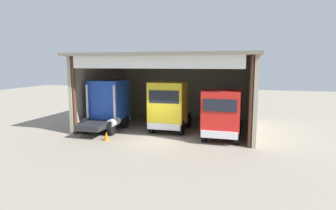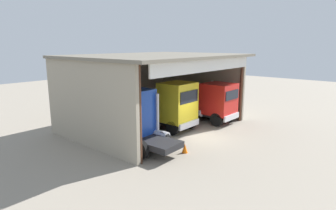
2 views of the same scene
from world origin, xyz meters
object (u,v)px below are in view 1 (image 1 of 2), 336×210
oil_drum (161,112)px  traffic_cone (106,136)px  truck_red_center_right_bay (222,114)px  truck_blue_yard_outside (108,104)px  truck_yellow_center_left_bay (169,106)px  tool_cart (164,112)px

oil_drum → traffic_cone: (-0.90, -8.86, -0.17)m
truck_red_center_right_bay → traffic_cone: truck_red_center_right_bay is taller
truck_blue_yard_outside → truck_yellow_center_left_bay: truck_blue_yard_outside is taller
truck_red_center_right_bay → traffic_cone: 7.62m
truck_blue_yard_outside → truck_yellow_center_left_bay: (4.61, 0.53, -0.09)m
truck_yellow_center_left_bay → traffic_cone: truck_yellow_center_left_bay is taller
truck_red_center_right_bay → oil_drum: 9.17m
truck_yellow_center_left_bay → truck_red_center_right_bay: size_ratio=1.07×
oil_drum → tool_cart: 0.46m
truck_blue_yard_outside → truck_red_center_right_bay: 8.57m
truck_blue_yard_outside → tool_cart: 6.41m
truck_blue_yard_outside → traffic_cone: size_ratio=8.91×
oil_drum → tool_cart: bearing=-31.9°
truck_red_center_right_bay → tool_cart: (-5.85, 6.37, -1.23)m
truck_blue_yard_outside → truck_yellow_center_left_bay: size_ratio=0.97×
oil_drum → truck_yellow_center_left_bay: bearing=-66.6°
truck_red_center_right_bay → traffic_cone: bearing=18.1°
truck_blue_yard_outside → oil_drum: (2.30, 5.88, -1.49)m
truck_yellow_center_left_bay → oil_drum: truck_yellow_center_left_bay is taller
oil_drum → traffic_cone: 8.91m
truck_blue_yard_outside → traffic_cone: bearing=-66.9°
truck_blue_yard_outside → truck_red_center_right_bay: truck_blue_yard_outside is taller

